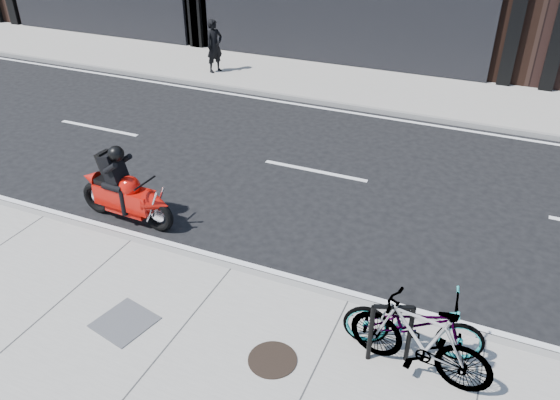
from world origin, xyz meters
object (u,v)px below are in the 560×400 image
at_px(utility_grate, 125,322).
at_px(manhole_cover, 273,360).
at_px(pedestrian, 214,46).
at_px(bicycle_rear, 420,339).
at_px(bike_rack, 391,328).
at_px(bicycle_front, 414,323).
at_px(motorcycle, 128,193).

bearing_deg(utility_grate, manhole_cover, 5.08).
relative_size(pedestrian, utility_grate, 2.23).
height_order(bicycle_rear, utility_grate, bicycle_rear).
bearing_deg(utility_grate, pedestrian, 112.76).
height_order(bike_rack, utility_grate, bike_rack).
xyz_separation_m(bike_rack, utility_grate, (-3.64, -0.83, -0.54)).
bearing_deg(bicycle_rear, bicycle_front, -150.00).
bearing_deg(pedestrian, bike_rack, -118.93).
distance_m(pedestrian, utility_grate, 11.70).
distance_m(bicycle_front, manhole_cover, 1.93).
bearing_deg(motorcycle, bike_rack, -13.86).
distance_m(bike_rack, manhole_cover, 1.62).
xyz_separation_m(bicycle_front, bicycle_rear, (0.14, -0.34, 0.07)).
bearing_deg(motorcycle, bicycle_front, -10.38).
distance_m(bike_rack, bicycle_front, 0.38).
bearing_deg(bicycle_front, utility_grate, 97.25).
distance_m(bicycle_front, bicycle_rear, 0.38).
xyz_separation_m(bicycle_rear, motorcycle, (-5.67, 1.63, -0.05)).
bearing_deg(pedestrian, motorcycle, -139.37).
relative_size(manhole_cover, utility_grate, 0.88).
bearing_deg(bicycle_front, manhole_cover, 110.54).
bearing_deg(pedestrian, bicycle_rear, -117.79).
distance_m(motorcycle, utility_grate, 2.95).
bearing_deg(utility_grate, motorcycle, 124.49).
xyz_separation_m(bicycle_front, utility_grate, (-3.88, -1.12, -0.48)).
height_order(bicycle_rear, manhole_cover, bicycle_rear).
bearing_deg(bike_rack, bicycle_front, 50.01).
bearing_deg(manhole_cover, bicycle_rear, 17.95).
bearing_deg(motorcycle, pedestrian, 111.61).
bearing_deg(bike_rack, bicycle_rear, -8.08).
height_order(manhole_cover, utility_grate, same).
height_order(bike_rack, bicycle_front, bicycle_front).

